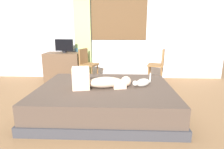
{
  "coord_description": "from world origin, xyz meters",
  "views": [
    {
      "loc": [
        0.35,
        -2.75,
        1.33
      ],
      "look_at": [
        0.23,
        0.35,
        0.58
      ],
      "focal_mm": 29.66,
      "sensor_mm": 36.0,
      "label": 1
    }
  ],
  "objects": [
    {
      "name": "chair_by_desk",
      "position": [
        -0.48,
        1.9,
        0.51
      ],
      "size": [
        0.49,
        0.49,
        0.86
      ],
      "color": "brown",
      "rests_on": "ground"
    },
    {
      "name": "back_wall_with_window",
      "position": [
        0.01,
        2.43,
        1.45
      ],
      "size": [
        6.4,
        0.14,
        2.9
      ],
      "color": "silver",
      "rests_on": "ground"
    },
    {
      "name": "bed",
      "position": [
        0.13,
        0.15,
        0.21
      ],
      "size": [
        2.2,
        1.76,
        0.43
      ],
      "color": "#38383D",
      "rests_on": "ground"
    },
    {
      "name": "cat",
      "position": [
        0.72,
        0.15,
        0.49
      ],
      "size": [
        0.32,
        0.24,
        0.21
      ],
      "color": "silver",
      "rests_on": "bed"
    },
    {
      "name": "person_lying",
      "position": [
        0.04,
        0.06,
        0.54
      ],
      "size": [
        0.94,
        0.42,
        0.34
      ],
      "color": "#CCB299",
      "rests_on": "bed"
    },
    {
      "name": "desk",
      "position": [
        -1.14,
        2.03,
        0.37
      ],
      "size": [
        0.9,
        0.56,
        0.74
      ],
      "color": "brown",
      "rests_on": "ground"
    },
    {
      "name": "curtain_left",
      "position": [
        -0.64,
        2.31,
        1.23
      ],
      "size": [
        0.44,
        0.06,
        2.45
      ],
      "primitive_type": "cube",
      "color": "#ADCC75",
      "rests_on": "ground"
    },
    {
      "name": "ground_plane",
      "position": [
        0.0,
        0.0,
        0.0
      ],
      "size": [
        16.0,
        16.0,
        0.0
      ],
      "primitive_type": "plane",
      "color": "olive"
    },
    {
      "name": "chair_spare",
      "position": [
        1.34,
        1.85,
        0.51
      ],
      "size": [
        0.47,
        0.47,
        0.86
      ],
      "color": "brown",
      "rests_on": "ground"
    },
    {
      "name": "cup",
      "position": [
        -0.82,
        2.25,
        0.79
      ],
      "size": [
        0.08,
        0.08,
        0.1
      ],
      "primitive_type": "cylinder",
      "color": "teal",
      "rests_on": "desk"
    },
    {
      "name": "tv_monitor",
      "position": [
        -1.08,
        2.03,
        0.92
      ],
      "size": [
        0.48,
        0.1,
        0.35
      ],
      "color": "black",
      "rests_on": "desk"
    }
  ]
}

